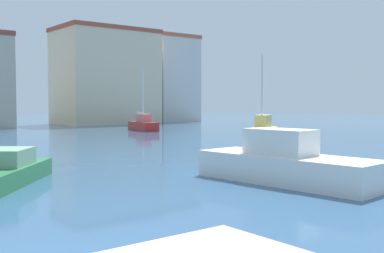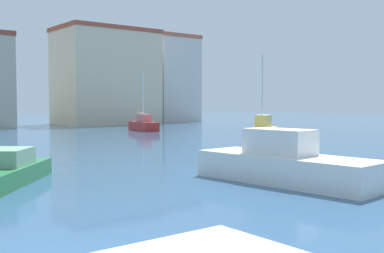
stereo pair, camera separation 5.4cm
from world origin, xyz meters
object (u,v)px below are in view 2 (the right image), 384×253
sailboat_red_distant_east (144,124)px  motorboat_green_near_pier (2,173)px  motorboat_white_mid_harbor (285,164)px  sailboat_yellow_distant_north (262,128)px

sailboat_red_distant_east → motorboat_green_near_pier: bearing=-131.2°
motorboat_white_mid_harbor → sailboat_yellow_distant_north: 23.70m
motorboat_green_near_pier → sailboat_red_distant_east: bearing=48.8°
sailboat_red_distant_east → sailboat_yellow_distant_north: sailboat_yellow_distant_north is taller
motorboat_green_near_pier → sailboat_yellow_distant_north: bearing=25.0°
motorboat_white_mid_harbor → sailboat_yellow_distant_north: sailboat_yellow_distant_north is taller
motorboat_white_mid_harbor → sailboat_yellow_distant_north: (16.65, 16.86, -0.07)m
sailboat_red_distant_east → motorboat_green_near_pier: size_ratio=1.05×
sailboat_red_distant_east → sailboat_yellow_distant_north: bearing=-69.2°
sailboat_red_distant_east → motorboat_white_mid_harbor: (-12.26, -28.45, 0.04)m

